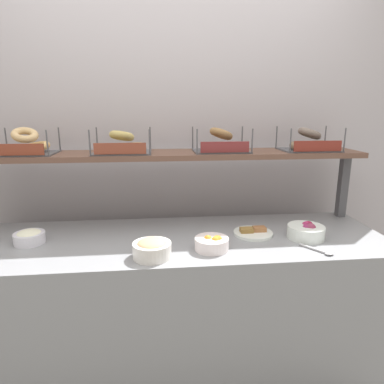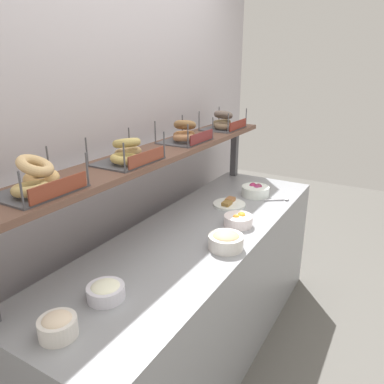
{
  "view_description": "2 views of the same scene",
  "coord_description": "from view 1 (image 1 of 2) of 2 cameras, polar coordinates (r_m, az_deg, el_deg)",
  "views": [
    {
      "loc": [
        -0.09,
        -1.7,
        1.53
      ],
      "look_at": [
        0.09,
        0.03,
        1.1
      ],
      "focal_mm": 31.56,
      "sensor_mm": 36.0,
      "label": 1
    },
    {
      "loc": [
        -1.68,
        -0.94,
        1.76
      ],
      "look_at": [
        -0.0,
        0.04,
        1.07
      ],
      "focal_mm": 34.69,
      "sensor_mm": 36.0,
      "label": 2
    }
  ],
  "objects": [
    {
      "name": "bagel_basket_sesame",
      "position": [
        1.97,
        -11.78,
        7.74
      ],
      "size": [
        0.33,
        0.25,
        0.14
      ],
      "color": "#4C4C51",
      "rests_on": "upper_shelf"
    },
    {
      "name": "bowl_cream_cheese",
      "position": [
        1.94,
        -25.78,
        -6.82
      ],
      "size": [
        0.15,
        0.15,
        0.07
      ],
      "color": "white",
      "rests_on": "deli_counter"
    },
    {
      "name": "bowl_lox_spread",
      "position": [
        1.61,
        -6.78,
        -9.43
      ],
      "size": [
        0.18,
        0.18,
        0.09
      ],
      "color": "white",
      "rests_on": "deli_counter"
    },
    {
      "name": "deli_counter",
      "position": [
        2.03,
        -2.64,
        -18.96
      ],
      "size": [
        2.28,
        0.7,
        0.85
      ],
      "primitive_type": "cube",
      "color": "gray",
      "rests_on": "ground_plane"
    },
    {
      "name": "serving_plate_white",
      "position": [
        1.91,
        10.27,
        -6.74
      ],
      "size": [
        0.22,
        0.22,
        0.04
      ],
      "color": "white",
      "rests_on": "deli_counter"
    },
    {
      "name": "bowl_beet_salad",
      "position": [
        1.92,
        18.77,
        -6.26
      ],
      "size": [
        0.19,
        0.19,
        0.09
      ],
      "color": "white",
      "rests_on": "deli_counter"
    },
    {
      "name": "serving_spoon_near_plate",
      "position": [
        1.77,
        21.06,
        -9.31
      ],
      "size": [
        0.12,
        0.15,
        0.01
      ],
      "color": "#B7B7BC",
      "rests_on": "deli_counter"
    },
    {
      "name": "bagel_basket_plain",
      "position": [
        2.1,
        -26.31,
        7.05
      ],
      "size": [
        0.31,
        0.26,
        0.15
      ],
      "color": "#4C4C51",
      "rests_on": "upper_shelf"
    },
    {
      "name": "shelf_riser_right",
      "position": [
        2.34,
        24.14,
        0.94
      ],
      "size": [
        0.05,
        0.05,
        0.4
      ],
      "primitive_type": "cube",
      "color": "#4C4C51",
      "rests_on": "deli_counter"
    },
    {
      "name": "ground_plane",
      "position": [
        2.29,
        -2.5,
        -27.91
      ],
      "size": [
        8.0,
        8.0,
        0.0
      ],
      "primitive_type": "plane",
      "color": "#595651"
    },
    {
      "name": "back_wall",
      "position": [
        2.28,
        -3.68,
        5.64
      ],
      "size": [
        3.48,
        0.06,
        2.4
      ],
      "primitive_type": "cube",
      "color": "#B3ACB2",
      "rests_on": "ground_plane"
    },
    {
      "name": "bowl_fruit_salad",
      "position": [
        1.68,
        3.43,
        -8.61
      ],
      "size": [
        0.17,
        0.17,
        0.08
      ],
      "color": "white",
      "rests_on": "deli_counter"
    },
    {
      "name": "upper_shelf",
      "position": [
        1.99,
        -3.37,
        6.33
      ],
      "size": [
        2.24,
        0.32,
        0.03
      ],
      "primitive_type": "cube",
      "color": "brown",
      "rests_on": "shelf_riser_left"
    },
    {
      "name": "bagel_basket_poppy",
      "position": [
        2.17,
        19.1,
        7.83
      ],
      "size": [
        0.33,
        0.25,
        0.15
      ],
      "color": "#4C4C51",
      "rests_on": "upper_shelf"
    },
    {
      "name": "bagel_basket_everything",
      "position": [
        2.01,
        4.87,
        8.13
      ],
      "size": [
        0.32,
        0.25,
        0.15
      ],
      "color": "#4C4C51",
      "rests_on": "upper_shelf"
    }
  ]
}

